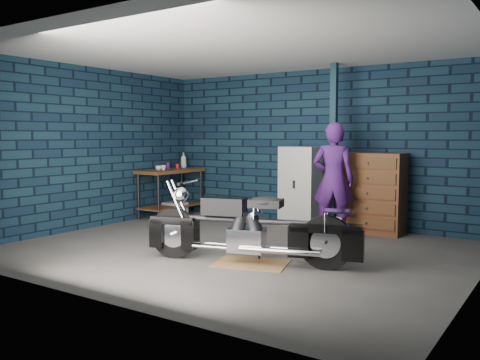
% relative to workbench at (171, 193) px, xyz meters
% --- Properties ---
extents(ground, '(6.00, 6.00, 0.00)m').
position_rel_workbench_xyz_m(ground, '(2.68, -1.70, -0.46)').
color(ground, '#504E4B').
rests_on(ground, ground).
extents(room_walls, '(6.02, 5.01, 2.71)m').
position_rel_workbench_xyz_m(room_walls, '(2.68, -1.14, 1.45)').
color(room_walls, '#0E1E30').
rests_on(room_walls, ground).
extents(support_post, '(0.10, 0.10, 2.70)m').
position_rel_workbench_xyz_m(support_post, '(3.23, 0.25, 0.90)').
color(support_post, '#102933').
rests_on(support_post, ground).
extents(workbench, '(0.60, 1.40, 0.91)m').
position_rel_workbench_xyz_m(workbench, '(0.00, 0.00, 0.00)').
color(workbench, brown).
rests_on(workbench, ground).
extents(drip_mat, '(1.02, 0.87, 0.01)m').
position_rel_workbench_xyz_m(drip_mat, '(3.24, -2.21, -0.45)').
color(drip_mat, brown).
rests_on(drip_mat, ground).
extents(motorcycle, '(2.35, 1.23, 1.00)m').
position_rel_workbench_xyz_m(motorcycle, '(3.24, -2.21, 0.05)').
color(motorcycle, black).
rests_on(motorcycle, ground).
extents(person, '(0.74, 0.59, 1.76)m').
position_rel_workbench_xyz_m(person, '(3.37, -0.04, 0.42)').
color(person, '#4C1D70').
rests_on(person, ground).
extents(storage_bin, '(0.42, 0.30, 0.26)m').
position_rel_workbench_xyz_m(storage_bin, '(0.02, 0.09, -0.32)').
color(storage_bin, '#999BA1').
rests_on(storage_bin, ground).
extents(locker, '(0.64, 0.46, 1.37)m').
position_rel_workbench_xyz_m(locker, '(2.50, 0.53, 0.23)').
color(locker, beige).
rests_on(locker, ground).
extents(tool_chest, '(0.96, 0.53, 1.28)m').
position_rel_workbench_xyz_m(tool_chest, '(3.80, 0.53, 0.19)').
color(tool_chest, brown).
rests_on(tool_chest, ground).
extents(shop_stool, '(0.37, 0.37, 0.54)m').
position_rel_workbench_xyz_m(shop_stool, '(3.99, -1.60, -0.18)').
color(shop_stool, beige).
rests_on(shop_stool, ground).
extents(cup_a, '(0.14, 0.14, 0.09)m').
position_rel_workbench_xyz_m(cup_a, '(-0.04, -0.30, 0.50)').
color(cup_a, beige).
rests_on(cup_a, workbench).
extents(cup_b, '(0.13, 0.13, 0.09)m').
position_rel_workbench_xyz_m(cup_b, '(0.03, -0.23, 0.50)').
color(cup_b, beige).
rests_on(cup_b, workbench).
extents(mug_purple, '(0.11, 0.11, 0.12)m').
position_rel_workbench_xyz_m(mug_purple, '(-0.17, 0.11, 0.51)').
color(mug_purple, '#531861').
rests_on(mug_purple, workbench).
extents(mug_red, '(0.08, 0.08, 0.10)m').
position_rel_workbench_xyz_m(mug_red, '(0.03, 0.16, 0.50)').
color(mug_red, maroon).
rests_on(mug_red, workbench).
extents(bottle, '(0.15, 0.15, 0.31)m').
position_rel_workbench_xyz_m(bottle, '(-0.11, 0.53, 0.61)').
color(bottle, '#999BA1').
rests_on(bottle, workbench).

